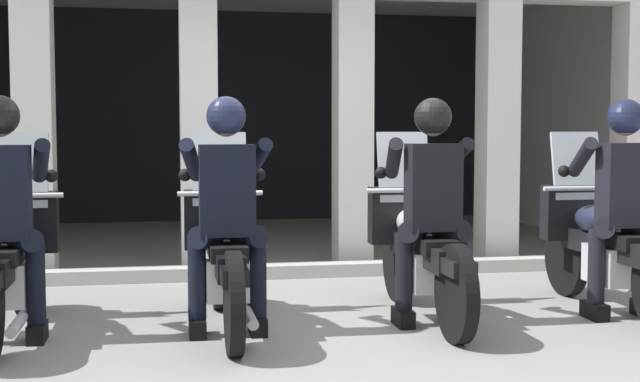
% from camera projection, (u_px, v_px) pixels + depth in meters
% --- Properties ---
extents(ground_plane, '(80.00, 80.00, 0.00)m').
position_uv_depth(ground_plane, '(271.00, 258.00, 9.30)').
color(ground_plane, gray).
extents(station_building, '(8.63, 5.27, 3.25)m').
position_uv_depth(station_building, '(250.00, 75.00, 10.96)').
color(station_building, black).
rests_on(station_building, ground).
extents(kerb_strip, '(8.13, 0.24, 0.12)m').
position_uv_depth(kerb_strip, '(284.00, 271.00, 8.08)').
color(kerb_strip, '#B7B5AD').
rests_on(kerb_strip, ground).
extents(motorcycle_far_left, '(0.62, 2.04, 1.35)m').
position_uv_depth(motorcycle_far_left, '(11.00, 259.00, 5.86)').
color(motorcycle_far_left, black).
rests_on(motorcycle_far_left, ground).
extents(police_officer_far_left, '(0.63, 0.61, 1.58)m').
position_uv_depth(police_officer_far_left, '(1.00, 197.00, 5.55)').
color(police_officer_far_left, black).
rests_on(police_officer_far_left, ground).
extents(motorcycle_center_left, '(0.62, 2.04, 1.35)m').
position_uv_depth(motorcycle_center_left, '(224.00, 255.00, 6.07)').
color(motorcycle_center_left, black).
rests_on(motorcycle_center_left, ground).
extents(police_officer_center_left, '(0.63, 0.61, 1.58)m').
position_uv_depth(police_officer_center_left, '(227.00, 195.00, 5.76)').
color(police_officer_center_left, black).
rests_on(police_officer_center_left, ground).
extents(motorcycle_center_right, '(0.62, 2.04, 1.35)m').
position_uv_depth(motorcycle_center_right, '(419.00, 248.00, 6.38)').
color(motorcycle_center_right, black).
rests_on(motorcycle_center_right, ground).
extents(police_officer_center_right, '(0.63, 0.61, 1.58)m').
position_uv_depth(police_officer_center_right, '(432.00, 191.00, 6.07)').
color(police_officer_center_right, black).
rests_on(police_officer_center_right, ground).
extents(motorcycle_far_right, '(0.62, 2.04, 1.35)m').
position_uv_depth(motorcycle_far_right, '(602.00, 244.00, 6.60)').
color(motorcycle_far_right, black).
rests_on(motorcycle_far_right, ground).
extents(police_officer_far_right, '(0.63, 0.61, 1.58)m').
position_uv_depth(police_officer_far_right, '(623.00, 189.00, 6.29)').
color(police_officer_far_right, black).
rests_on(police_officer_far_right, ground).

